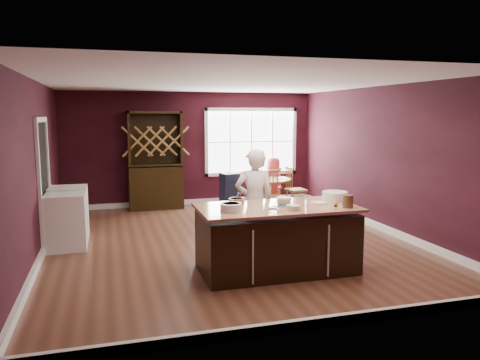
{
  "coord_description": "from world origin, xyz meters",
  "views": [
    {
      "loc": [
        -1.97,
        -7.61,
        2.18
      ],
      "look_at": [
        0.23,
        0.07,
        1.05
      ],
      "focal_mm": 35.0,
      "sensor_mm": 36.0,
      "label": 1
    }
  ],
  "objects_px": {
    "layer_cake": "(284,201)",
    "washer": "(66,222)",
    "chair_east": "(296,188)",
    "toddler": "(229,175)",
    "chair_south": "(275,195)",
    "seated_woman": "(274,182)",
    "hutch": "(155,160)",
    "baker": "(254,202)",
    "chair_north": "(271,186)",
    "kitchen_island": "(277,240)",
    "dryer": "(69,213)",
    "dining_table": "(266,188)",
    "high_chair": "(229,191)"
  },
  "relations": [
    {
      "from": "layer_cake",
      "to": "washer",
      "type": "height_order",
      "value": "layer_cake"
    },
    {
      "from": "chair_east",
      "to": "toddler",
      "type": "bearing_deg",
      "value": 75.33
    },
    {
      "from": "chair_south",
      "to": "seated_woman",
      "type": "distance_m",
      "value": 1.22
    },
    {
      "from": "chair_south",
      "to": "hutch",
      "type": "height_order",
      "value": "hutch"
    },
    {
      "from": "layer_cake",
      "to": "chair_south",
      "type": "distance_m",
      "value": 3.29
    },
    {
      "from": "baker",
      "to": "chair_north",
      "type": "relative_size",
      "value": 1.83
    },
    {
      "from": "chair_north",
      "to": "kitchen_island",
      "type": "bearing_deg",
      "value": 38.27
    },
    {
      "from": "chair_south",
      "to": "dryer",
      "type": "distance_m",
      "value": 4.07
    },
    {
      "from": "dining_table",
      "to": "layer_cake",
      "type": "bearing_deg",
      "value": -105.45
    },
    {
      "from": "chair_south",
      "to": "dryer",
      "type": "relative_size",
      "value": 1.1
    },
    {
      "from": "dining_table",
      "to": "toddler",
      "type": "distance_m",
      "value": 0.87
    },
    {
      "from": "seated_woman",
      "to": "dryer",
      "type": "height_order",
      "value": "seated_woman"
    },
    {
      "from": "kitchen_island",
      "to": "chair_south",
      "type": "relative_size",
      "value": 2.14
    },
    {
      "from": "chair_south",
      "to": "high_chair",
      "type": "distance_m",
      "value": 1.31
    },
    {
      "from": "seated_woman",
      "to": "baker",
      "type": "bearing_deg",
      "value": 30.13
    },
    {
      "from": "dryer",
      "to": "toddler",
      "type": "bearing_deg",
      "value": 25.74
    },
    {
      "from": "chair_south",
      "to": "chair_north",
      "type": "xyz_separation_m",
      "value": [
        0.44,
        1.48,
        -0.06
      ]
    },
    {
      "from": "baker",
      "to": "chair_south",
      "type": "bearing_deg",
      "value": -110.25
    },
    {
      "from": "baker",
      "to": "chair_east",
      "type": "bearing_deg",
      "value": -115.73
    },
    {
      "from": "baker",
      "to": "high_chair",
      "type": "height_order",
      "value": "baker"
    },
    {
      "from": "chair_north",
      "to": "hutch",
      "type": "relative_size",
      "value": 0.4
    },
    {
      "from": "chair_north",
      "to": "chair_east",
      "type": "bearing_deg",
      "value": 83.77
    },
    {
      "from": "dining_table",
      "to": "layer_cake",
      "type": "height_order",
      "value": "layer_cake"
    },
    {
      "from": "baker",
      "to": "washer",
      "type": "distance_m",
      "value": 3.08
    },
    {
      "from": "baker",
      "to": "hutch",
      "type": "relative_size",
      "value": 0.74
    },
    {
      "from": "seated_woman",
      "to": "high_chair",
      "type": "relative_size",
      "value": 1.33
    },
    {
      "from": "toddler",
      "to": "dining_table",
      "type": "bearing_deg",
      "value": -25.02
    },
    {
      "from": "chair_east",
      "to": "seated_woman",
      "type": "bearing_deg",
      "value": 43.92
    },
    {
      "from": "chair_north",
      "to": "high_chair",
      "type": "bearing_deg",
      "value": -14.52
    },
    {
      "from": "chair_north",
      "to": "hutch",
      "type": "height_order",
      "value": "hutch"
    },
    {
      "from": "dining_table",
      "to": "dryer",
      "type": "relative_size",
      "value": 1.23
    },
    {
      "from": "chair_east",
      "to": "seated_woman",
      "type": "xyz_separation_m",
      "value": [
        -0.42,
        0.39,
        0.09
      ]
    },
    {
      "from": "high_chair",
      "to": "hutch",
      "type": "bearing_deg",
      "value": 145.78
    },
    {
      "from": "baker",
      "to": "toddler",
      "type": "xyz_separation_m",
      "value": [
        0.48,
        3.38,
        -0.02
      ]
    },
    {
      "from": "washer",
      "to": "chair_east",
      "type": "bearing_deg",
      "value": 21.78
    },
    {
      "from": "chair_south",
      "to": "chair_east",
      "type": "bearing_deg",
      "value": 33.81
    },
    {
      "from": "chair_east",
      "to": "dining_table",
      "type": "bearing_deg",
      "value": 89.89
    },
    {
      "from": "layer_cake",
      "to": "chair_south",
      "type": "bearing_deg",
      "value": 71.71
    },
    {
      "from": "chair_north",
      "to": "washer",
      "type": "relative_size",
      "value": 1.0
    },
    {
      "from": "chair_north",
      "to": "washer",
      "type": "xyz_separation_m",
      "value": [
        -4.48,
        -2.64,
        -0.0
      ]
    },
    {
      "from": "layer_cake",
      "to": "chair_north",
      "type": "height_order",
      "value": "layer_cake"
    },
    {
      "from": "high_chair",
      "to": "chair_south",
      "type": "bearing_deg",
      "value": -68.28
    },
    {
      "from": "toddler",
      "to": "seated_woman",
      "type": "bearing_deg",
      "value": 4.0
    },
    {
      "from": "chair_east",
      "to": "chair_north",
      "type": "relative_size",
      "value": 1.1
    },
    {
      "from": "chair_north",
      "to": "seated_woman",
      "type": "height_order",
      "value": "seated_woman"
    },
    {
      "from": "kitchen_island",
      "to": "baker",
      "type": "bearing_deg",
      "value": 94.81
    },
    {
      "from": "kitchen_island",
      "to": "dining_table",
      "type": "bearing_deg",
      "value": 73.09
    },
    {
      "from": "kitchen_island",
      "to": "dining_table",
      "type": "xyz_separation_m",
      "value": [
        1.17,
        3.83,
        0.1
      ]
    },
    {
      "from": "chair_east",
      "to": "toddler",
      "type": "distance_m",
      "value": 1.57
    },
    {
      "from": "baker",
      "to": "washer",
      "type": "height_order",
      "value": "baker"
    }
  ]
}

